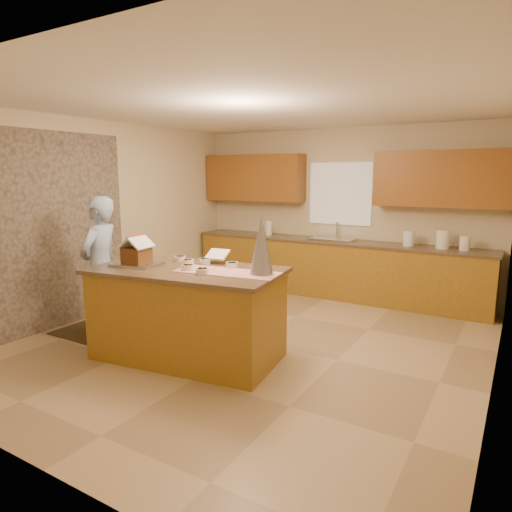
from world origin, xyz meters
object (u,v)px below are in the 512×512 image
gingerbread_house (137,253)px  tinsel_tree (261,245)px  island_base (187,315)px  boy (101,266)px

gingerbread_house → tinsel_tree: bearing=12.2°
island_base → tinsel_tree: tinsel_tree is taller
gingerbread_house → island_base: bearing=13.1°
island_base → gingerbread_house: (-0.58, -0.13, 0.65)m
boy → gingerbread_house: (0.78, -0.15, 0.26)m
tinsel_tree → boy: bearing=-176.1°
island_base → boy: boy is taller
tinsel_tree → boy: (-2.18, -0.15, -0.42)m
tinsel_tree → gingerbread_house: 1.44m
gingerbread_house → boy: bearing=168.8°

